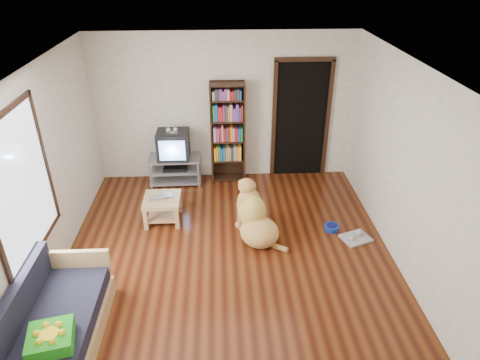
{
  "coord_description": "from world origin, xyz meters",
  "views": [
    {
      "loc": [
        -0.09,
        -4.6,
        3.77
      ],
      "look_at": [
        0.18,
        0.63,
        0.9
      ],
      "focal_mm": 32.0,
      "sensor_mm": 36.0,
      "label": 1
    }
  ],
  "objects_px": {
    "green_cushion": "(51,339)",
    "coffee_table": "(162,205)",
    "tv_stand": "(175,169)",
    "laptop": "(161,198)",
    "dog": "(254,218)",
    "crt_tv": "(174,144)",
    "bookshelf": "(228,128)",
    "grey_rag": "(356,238)",
    "dog_bowl": "(332,227)",
    "sofa": "(53,332)"
  },
  "relations": [
    {
      "from": "dog",
      "to": "crt_tv",
      "type": "bearing_deg",
      "value": 126.33
    },
    {
      "from": "grey_rag",
      "to": "sofa",
      "type": "xyz_separation_m",
      "value": [
        -3.74,
        -1.76,
        0.25
      ]
    },
    {
      "from": "laptop",
      "to": "crt_tv",
      "type": "height_order",
      "value": "crt_tv"
    },
    {
      "from": "sofa",
      "to": "bookshelf",
      "type": "bearing_deg",
      "value": 62.68
    },
    {
      "from": "green_cushion",
      "to": "dog_bowl",
      "type": "relative_size",
      "value": 1.87
    },
    {
      "from": "bookshelf",
      "to": "coffee_table",
      "type": "xyz_separation_m",
      "value": [
        -1.05,
        -1.32,
        -0.72
      ]
    },
    {
      "from": "crt_tv",
      "to": "dog",
      "type": "height_order",
      "value": "crt_tv"
    },
    {
      "from": "dog_bowl",
      "to": "coffee_table",
      "type": "relative_size",
      "value": 0.4
    },
    {
      "from": "sofa",
      "to": "coffee_table",
      "type": "relative_size",
      "value": 3.27
    },
    {
      "from": "dog_bowl",
      "to": "coffee_table",
      "type": "bearing_deg",
      "value": 171.2
    },
    {
      "from": "green_cushion",
      "to": "tv_stand",
      "type": "xyz_separation_m",
      "value": [
        0.85,
        3.92,
        -0.22
      ]
    },
    {
      "from": "dog_bowl",
      "to": "crt_tv",
      "type": "bearing_deg",
      "value": 146.33
    },
    {
      "from": "green_cushion",
      "to": "coffee_table",
      "type": "xyz_separation_m",
      "value": [
        0.75,
        2.7,
        -0.21
      ]
    },
    {
      "from": "laptop",
      "to": "crt_tv",
      "type": "distance_m",
      "value": 1.32
    },
    {
      "from": "grey_rag",
      "to": "bookshelf",
      "type": "distance_m",
      "value": 2.85
    },
    {
      "from": "grey_rag",
      "to": "bookshelf",
      "type": "xyz_separation_m",
      "value": [
        -1.81,
        1.96,
        0.99
      ]
    },
    {
      "from": "laptop",
      "to": "crt_tv",
      "type": "bearing_deg",
      "value": 69.26
    },
    {
      "from": "green_cushion",
      "to": "sofa",
      "type": "distance_m",
      "value": 0.39
    },
    {
      "from": "tv_stand",
      "to": "bookshelf",
      "type": "xyz_separation_m",
      "value": [
        0.95,
        0.09,
        0.73
      ]
    },
    {
      "from": "tv_stand",
      "to": "coffee_table",
      "type": "xyz_separation_m",
      "value": [
        -0.1,
        -1.22,
        0.01
      ]
    },
    {
      "from": "bookshelf",
      "to": "sofa",
      "type": "bearing_deg",
      "value": -117.32
    },
    {
      "from": "tv_stand",
      "to": "bookshelf",
      "type": "bearing_deg",
      "value": 5.63
    },
    {
      "from": "green_cushion",
      "to": "laptop",
      "type": "xyz_separation_m",
      "value": [
        0.75,
        2.67,
        -0.07
      ]
    },
    {
      "from": "dog",
      "to": "green_cushion",
      "type": "bearing_deg",
      "value": -134.06
    },
    {
      "from": "coffee_table",
      "to": "sofa",
      "type": "bearing_deg",
      "value": -109.97
    },
    {
      "from": "green_cushion",
      "to": "sofa",
      "type": "bearing_deg",
      "value": 100.35
    },
    {
      "from": "tv_stand",
      "to": "laptop",
      "type": "bearing_deg",
      "value": -94.51
    },
    {
      "from": "tv_stand",
      "to": "sofa",
      "type": "xyz_separation_m",
      "value": [
        -0.97,
        -3.63,
        -0.01
      ]
    },
    {
      "from": "dog_bowl",
      "to": "tv_stand",
      "type": "xyz_separation_m",
      "value": [
        -2.46,
        1.62,
        0.23
      ]
    },
    {
      "from": "tv_stand",
      "to": "dog",
      "type": "bearing_deg",
      "value": -53.32
    },
    {
      "from": "grey_rag",
      "to": "tv_stand",
      "type": "relative_size",
      "value": 0.44
    },
    {
      "from": "dog",
      "to": "dog_bowl",
      "type": "bearing_deg",
      "value": 4.86
    },
    {
      "from": "grey_rag",
      "to": "tv_stand",
      "type": "bearing_deg",
      "value": 145.92
    },
    {
      "from": "laptop",
      "to": "tv_stand",
      "type": "height_order",
      "value": "tv_stand"
    },
    {
      "from": "laptop",
      "to": "coffee_table",
      "type": "distance_m",
      "value": 0.14
    },
    {
      "from": "green_cushion",
      "to": "dog",
      "type": "relative_size",
      "value": 0.42
    },
    {
      "from": "green_cushion",
      "to": "tv_stand",
      "type": "relative_size",
      "value": 0.46
    },
    {
      "from": "dog_bowl",
      "to": "grey_rag",
      "type": "distance_m",
      "value": 0.39
    },
    {
      "from": "laptop",
      "to": "grey_rag",
      "type": "bearing_deg",
      "value": -28.47
    },
    {
      "from": "laptop",
      "to": "bookshelf",
      "type": "height_order",
      "value": "bookshelf"
    },
    {
      "from": "green_cushion",
      "to": "grey_rag",
      "type": "height_order",
      "value": "green_cushion"
    },
    {
      "from": "crt_tv",
      "to": "coffee_table",
      "type": "distance_m",
      "value": 1.33
    },
    {
      "from": "dog_bowl",
      "to": "bookshelf",
      "type": "relative_size",
      "value": 0.12
    },
    {
      "from": "bookshelf",
      "to": "sofa",
      "type": "distance_m",
      "value": 4.26
    },
    {
      "from": "green_cushion",
      "to": "crt_tv",
      "type": "height_order",
      "value": "crt_tv"
    },
    {
      "from": "crt_tv",
      "to": "coffee_table",
      "type": "height_order",
      "value": "crt_tv"
    },
    {
      "from": "laptop",
      "to": "sofa",
      "type": "bearing_deg",
      "value": -126.52
    },
    {
      "from": "grey_rag",
      "to": "dog",
      "type": "distance_m",
      "value": 1.52
    },
    {
      "from": "green_cushion",
      "to": "bookshelf",
      "type": "xyz_separation_m",
      "value": [
        1.8,
        4.02,
        0.51
      ]
    },
    {
      "from": "laptop",
      "to": "coffee_table",
      "type": "height_order",
      "value": "laptop"
    }
  ]
}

